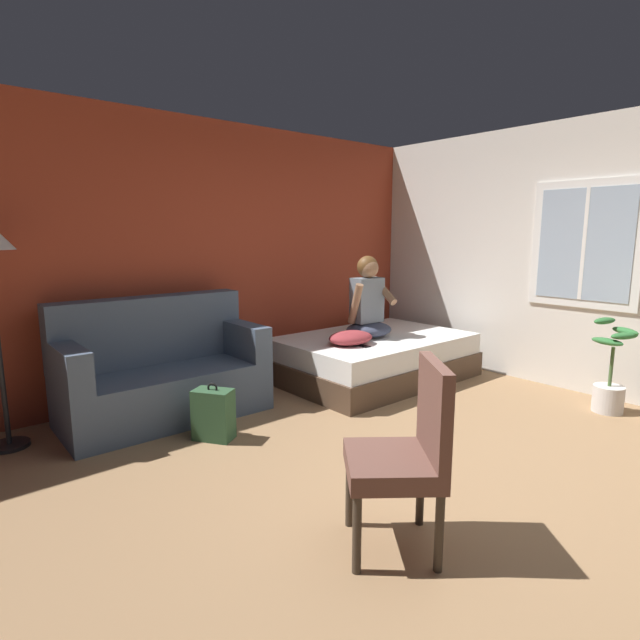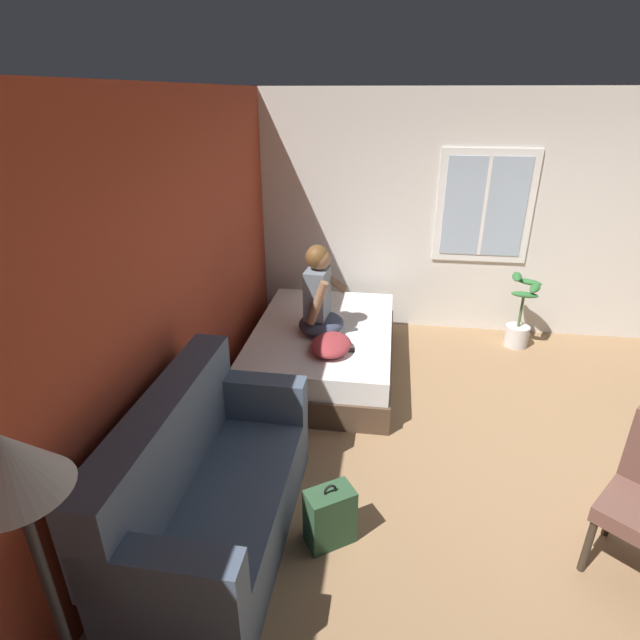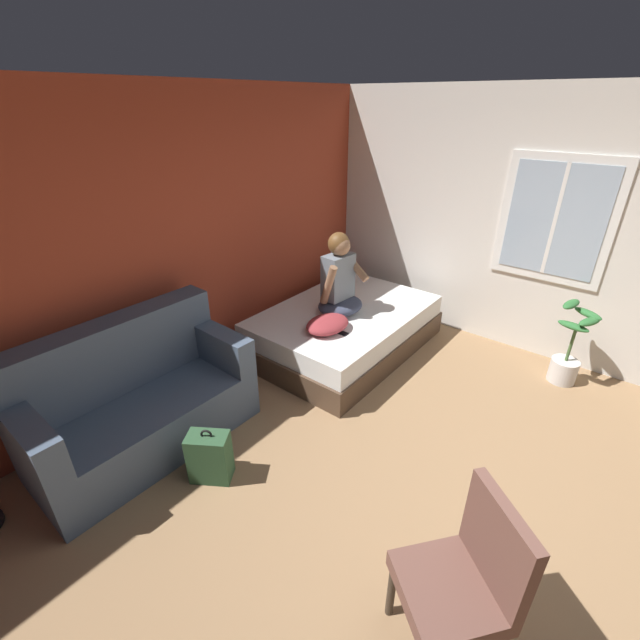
{
  "view_description": "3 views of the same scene",
  "coord_description": "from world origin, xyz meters",
  "px_view_note": "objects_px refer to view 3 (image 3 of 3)",
  "views": [
    {
      "loc": [
        -2.56,
        -1.67,
        1.6
      ],
      "look_at": [
        0.37,
        1.78,
        0.8
      ],
      "focal_mm": 28.0,
      "sensor_mm": 36.0,
      "label": 1
    },
    {
      "loc": [
        -3.13,
        1.41,
        2.64
      ],
      "look_at": [
        0.14,
        1.88,
        1.13
      ],
      "focal_mm": 28.0,
      "sensor_mm": 36.0,
      "label": 2
    },
    {
      "loc": [
        -2.11,
        -0.41,
        2.55
      ],
      "look_at": [
        0.51,
        1.69,
        0.8
      ],
      "focal_mm": 24.0,
      "sensor_mm": 36.0,
      "label": 3
    }
  ],
  "objects_px": {
    "couch": "(138,401)",
    "backpack": "(210,457)",
    "throw_pillow": "(327,324)",
    "side_chair": "(465,577)",
    "person_seated": "(339,281)",
    "bed": "(345,329)",
    "potted_plant": "(568,355)",
    "cell_phone": "(341,333)"
  },
  "relations": [
    {
      "from": "side_chair",
      "to": "cell_phone",
      "type": "bearing_deg",
      "value": 49.7
    },
    {
      "from": "couch",
      "to": "throw_pillow",
      "type": "xyz_separation_m",
      "value": [
        1.76,
        -0.55,
        0.16
      ]
    },
    {
      "from": "throw_pillow",
      "to": "bed",
      "type": "bearing_deg",
      "value": 15.58
    },
    {
      "from": "couch",
      "to": "person_seated",
      "type": "relative_size",
      "value": 1.95
    },
    {
      "from": "bed",
      "to": "backpack",
      "type": "height_order",
      "value": "bed"
    },
    {
      "from": "bed",
      "to": "throw_pillow",
      "type": "bearing_deg",
      "value": -164.42
    },
    {
      "from": "throw_pillow",
      "to": "potted_plant",
      "type": "distance_m",
      "value": 2.39
    },
    {
      "from": "backpack",
      "to": "cell_phone",
      "type": "height_order",
      "value": "cell_phone"
    },
    {
      "from": "couch",
      "to": "backpack",
      "type": "distance_m",
      "value": 0.78
    },
    {
      "from": "throw_pillow",
      "to": "side_chair",
      "type": "bearing_deg",
      "value": -127.59
    },
    {
      "from": "side_chair",
      "to": "backpack",
      "type": "xyz_separation_m",
      "value": [
        -0.08,
        1.86,
        -0.34
      ]
    },
    {
      "from": "bed",
      "to": "potted_plant",
      "type": "xyz_separation_m",
      "value": [
        0.84,
        -2.1,
        0.07
      ]
    },
    {
      "from": "throw_pillow",
      "to": "backpack",
      "type": "bearing_deg",
      "value": -173.28
    },
    {
      "from": "person_seated",
      "to": "couch",
      "type": "bearing_deg",
      "value": 169.92
    },
    {
      "from": "person_seated",
      "to": "potted_plant",
      "type": "height_order",
      "value": "person_seated"
    },
    {
      "from": "person_seated",
      "to": "backpack",
      "type": "relative_size",
      "value": 1.91
    },
    {
      "from": "bed",
      "to": "throw_pillow",
      "type": "xyz_separation_m",
      "value": [
        -0.5,
        -0.14,
        0.31
      ]
    },
    {
      "from": "backpack",
      "to": "throw_pillow",
      "type": "height_order",
      "value": "throw_pillow"
    },
    {
      "from": "backpack",
      "to": "throw_pillow",
      "type": "bearing_deg",
      "value": 6.72
    },
    {
      "from": "couch",
      "to": "person_seated",
      "type": "distance_m",
      "value": 2.25
    },
    {
      "from": "side_chair",
      "to": "throw_pillow",
      "type": "distance_m",
      "value": 2.6
    },
    {
      "from": "couch",
      "to": "potted_plant",
      "type": "distance_m",
      "value": 3.99
    },
    {
      "from": "cell_phone",
      "to": "potted_plant",
      "type": "relative_size",
      "value": 0.17
    },
    {
      "from": "potted_plant",
      "to": "backpack",
      "type": "bearing_deg",
      "value": 149.49
    },
    {
      "from": "bed",
      "to": "cell_phone",
      "type": "relative_size",
      "value": 14.4
    },
    {
      "from": "cell_phone",
      "to": "side_chair",
      "type": "bearing_deg",
      "value": -130.72
    },
    {
      "from": "couch",
      "to": "side_chair",
      "type": "distance_m",
      "value": 2.62
    },
    {
      "from": "couch",
      "to": "potted_plant",
      "type": "bearing_deg",
      "value": -39.11
    },
    {
      "from": "couch",
      "to": "backpack",
      "type": "height_order",
      "value": "couch"
    },
    {
      "from": "side_chair",
      "to": "potted_plant",
      "type": "bearing_deg",
      "value": 1.85
    },
    {
      "from": "person_seated",
      "to": "throw_pillow",
      "type": "distance_m",
      "value": 0.53
    },
    {
      "from": "couch",
      "to": "backpack",
      "type": "bearing_deg",
      "value": -82.61
    },
    {
      "from": "side_chair",
      "to": "backpack",
      "type": "height_order",
      "value": "side_chair"
    },
    {
      "from": "couch",
      "to": "backpack",
      "type": "xyz_separation_m",
      "value": [
        0.1,
        -0.75,
        -0.2
      ]
    },
    {
      "from": "person_seated",
      "to": "throw_pillow",
      "type": "xyz_separation_m",
      "value": [
        -0.42,
        -0.17,
        -0.29
      ]
    },
    {
      "from": "throw_pillow",
      "to": "cell_phone",
      "type": "xyz_separation_m",
      "value": [
        0.04,
        -0.14,
        -0.07
      ]
    },
    {
      "from": "couch",
      "to": "potted_plant",
      "type": "height_order",
      "value": "couch"
    },
    {
      "from": "couch",
      "to": "throw_pillow",
      "type": "height_order",
      "value": "couch"
    },
    {
      "from": "couch",
      "to": "side_chair",
      "type": "height_order",
      "value": "couch"
    },
    {
      "from": "side_chair",
      "to": "potted_plant",
      "type": "xyz_separation_m",
      "value": [
        2.92,
        0.09,
        -0.23
      ]
    },
    {
      "from": "throw_pillow",
      "to": "person_seated",
      "type": "bearing_deg",
      "value": 21.94
    },
    {
      "from": "couch",
      "to": "cell_phone",
      "type": "distance_m",
      "value": 1.93
    }
  ]
}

